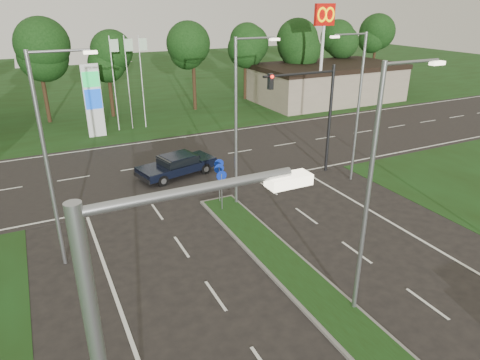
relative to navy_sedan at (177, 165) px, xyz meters
name	(u,v)px	position (x,y,z in m)	size (l,w,h in m)	color
verge_far	(101,88)	(0.79, 33.42, -0.74)	(160.00, 50.00, 0.02)	black
cross_road	(177,162)	(0.79, 2.42, -0.74)	(160.00, 12.00, 0.02)	black
median_kerb	(375,352)	(0.79, -17.58, -0.68)	(2.00, 26.00, 0.12)	slate
commercial_building	(327,83)	(22.79, 14.42, 1.26)	(16.00, 9.00, 4.00)	gray
streetlight_median_near	(374,183)	(1.79, -15.58, 4.34)	(2.53, 0.22, 9.00)	gray
streetlight_median_far	(239,116)	(1.79, -5.58, 4.34)	(2.53, 0.22, 9.00)	gray
streetlight_left_far	(50,153)	(-7.51, -7.58, 4.34)	(2.53, 0.22, 9.00)	gray
streetlight_right_far	(356,101)	(9.59, -5.58, 4.34)	(2.53, 0.22, 9.00)	gray
traffic_signal	(314,104)	(7.98, -3.58, 3.91)	(5.10, 0.42, 7.00)	black
median_signs	(220,176)	(0.79, -5.18, 0.97)	(1.16, 1.76, 2.38)	gray
gas_pylon	(96,98)	(-3.00, 11.47, 2.45)	(5.80, 1.26, 8.00)	silver
mcdonalds_sign	(324,30)	(18.79, 10.39, 7.24)	(2.20, 0.47, 10.40)	silver
treeline_far	(121,43)	(0.89, 18.35, 6.09)	(6.00, 6.00, 9.90)	black
navy_sedan	(177,165)	(0.00, 0.00, 0.00)	(5.37, 3.16, 1.38)	black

